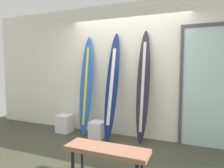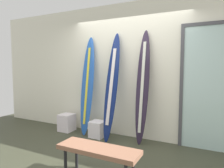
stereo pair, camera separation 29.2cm
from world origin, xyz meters
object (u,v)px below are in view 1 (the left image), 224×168
surfboard_cobalt (86,86)px  display_block_left (97,129)px  surfboard_charcoal (143,87)px  glass_door (212,85)px  display_block_center (65,123)px  surfboard_navy (112,86)px  bench (107,152)px

surfboard_cobalt → display_block_left: bearing=-19.0°
surfboard_charcoal → glass_door: bearing=9.0°
display_block_left → display_block_center: display_block_center is taller
display_block_left → glass_door: bearing=8.3°
surfboard_charcoal → display_block_center: surfboard_charcoal is taller
display_block_left → surfboard_navy: bearing=5.2°
surfboard_navy → display_block_left: bearing=-174.8°
display_block_left → display_block_center: size_ratio=0.86×
surfboard_cobalt → glass_door: size_ratio=0.95×
glass_door → bench: (-1.31, -1.70, -0.78)m
bench → glass_door: bearing=52.5°
surfboard_cobalt → display_block_center: size_ratio=5.51×
surfboard_navy → surfboard_charcoal: surfboard_charcoal is taller
surfboard_cobalt → bench: size_ratio=1.93×
surfboard_cobalt → surfboard_navy: (0.64, -0.08, 0.04)m
surfboard_charcoal → surfboard_navy: bearing=-171.2°
display_block_center → glass_door: 3.17m
surfboard_cobalt → surfboard_navy: surfboard_navy is taller
display_block_center → bench: 2.22m
surfboard_cobalt → surfboard_charcoal: surfboard_charcoal is taller
display_block_left → glass_door: (2.15, 0.32, 0.99)m
surfboard_cobalt → bench: bearing=-52.2°
surfboard_charcoal → surfboard_cobalt: bearing=-179.4°
display_block_left → bench: (0.84, -1.39, 0.22)m
surfboard_cobalt → display_block_center: surfboard_cobalt is taller
display_block_left → bench: bearing=-58.8°
glass_door → bench: glass_door is taller
display_block_center → display_block_left: bearing=-2.6°
display_block_center → glass_door: bearing=5.3°
bench → surfboard_charcoal: bearing=86.4°
display_block_left → glass_door: glass_door is taller
glass_door → surfboard_cobalt: bearing=-175.3°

